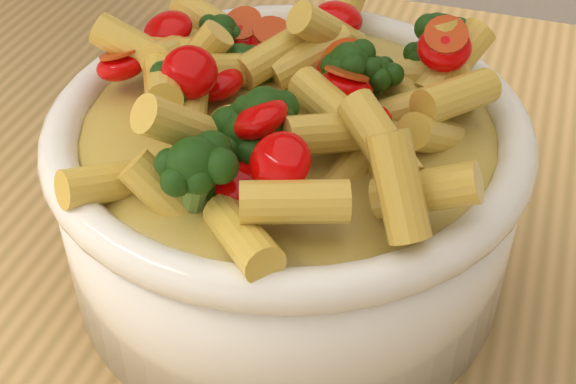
% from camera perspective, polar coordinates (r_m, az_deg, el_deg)
% --- Properties ---
extents(table, '(1.20, 0.80, 0.90)m').
position_cam_1_polar(table, '(0.56, -11.96, -13.00)').
color(table, '#AE844A').
rests_on(table, ground).
extents(serving_bowl, '(0.25, 0.25, 0.11)m').
position_cam_1_polar(serving_bowl, '(0.44, 0.00, 0.13)').
color(serving_bowl, white).
rests_on(serving_bowl, table).
extents(pasta_salad, '(0.20, 0.20, 0.04)m').
position_cam_1_polar(pasta_salad, '(0.40, 0.00, 7.58)').
color(pasta_salad, '#F2C54C').
rests_on(pasta_salad, serving_bowl).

